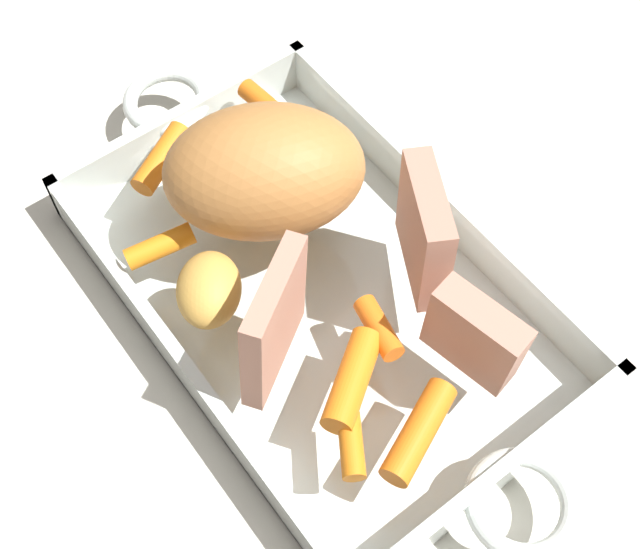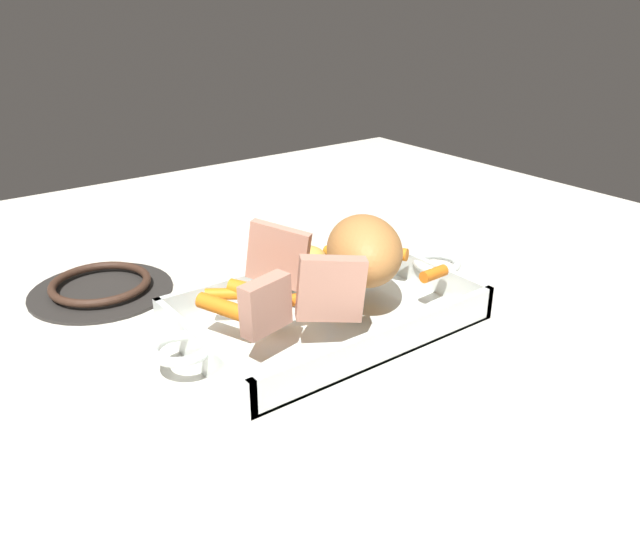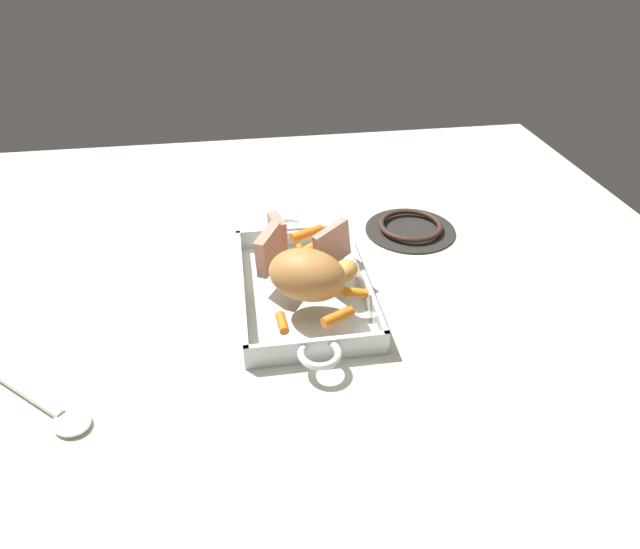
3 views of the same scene
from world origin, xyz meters
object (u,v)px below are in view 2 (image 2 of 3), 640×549
object	(u,v)px
roast_slice_outer	(278,256)
baby_carrot_short	(335,254)
roasting_dish	(326,314)
baby_carrot_southeast	(434,274)
baby_carrot_center_left	(223,307)
potato_corner	(306,258)
stove_burner_rear	(101,287)
baby_carrot_northeast	(222,294)
baby_carrot_center_right	(255,292)
pork_roast	(366,251)
baby_carrot_long	(388,252)
roast_slice_thick	(331,289)
roast_slice_thin	(266,305)
baby_carrot_southwest	(286,302)

from	to	relation	value
roast_slice_outer	baby_carrot_short	bearing A→B (deg)	10.57
roasting_dish	baby_carrot_southeast	distance (m)	0.16
baby_carrot_center_left	potato_corner	xyz separation A→B (m)	(0.16, 0.05, 0.01)
baby_carrot_southeast	stove_burner_rear	xyz separation A→B (m)	(-0.35, 0.32, -0.04)
baby_carrot_northeast	baby_carrot_center_right	bearing A→B (deg)	-38.94
potato_corner	roasting_dish	bearing A→B (deg)	-106.38
pork_roast	potato_corner	size ratio (longest dim) A/B	2.45
baby_carrot_center_left	stove_burner_rear	size ratio (longest dim) A/B	0.34
baby_carrot_center_right	baby_carrot_long	xyz separation A→B (m)	(0.23, 0.00, -0.00)
baby_carrot_northeast	potato_corner	xyz separation A→B (m)	(0.14, 0.01, 0.01)
pork_roast	baby_carrot_long	bearing A→B (deg)	29.04
baby_carrot_southeast	roast_slice_thick	bearing A→B (deg)	-178.11
roast_slice_outer	baby_carrot_long	xyz separation A→B (m)	(0.18, -0.02, -0.03)
baby_carrot_northeast	baby_carrot_southeast	distance (m)	0.28
baby_carrot_center_right	baby_carrot_short	xyz separation A→B (m)	(0.16, 0.04, -0.00)
baby_carrot_center_right	baby_carrot_long	world-z (taller)	baby_carrot_center_right
baby_carrot_center_right	potato_corner	world-z (taller)	potato_corner
roast_slice_thick	roast_slice_thin	bearing A→B (deg)	163.49
roast_slice_thin	roast_slice_thick	bearing A→B (deg)	-16.51
roast_slice_thick	baby_carrot_southeast	bearing A→B (deg)	1.89
baby_carrot_southeast	stove_burner_rear	distance (m)	0.48
baby_carrot_northeast	baby_carrot_short	size ratio (longest dim) A/B	0.84
roast_slice_thick	baby_carrot_center_right	size ratio (longest dim) A/B	1.13
potato_corner	roast_slice_thick	bearing A→B (deg)	-114.17
roast_slice_thin	baby_carrot_southeast	size ratio (longest dim) A/B	1.46
roast_slice_thick	potato_corner	bearing A→B (deg)	65.83
pork_roast	baby_carrot_center_right	distance (m)	0.16
roasting_dish	pork_roast	xyz separation A→B (m)	(0.06, -0.00, 0.08)
roast_slice_outer	stove_burner_rear	bearing A→B (deg)	129.06
baby_carrot_long	stove_burner_rear	xyz separation A→B (m)	(-0.35, 0.23, -0.05)
roast_slice_thin	roast_slice_outer	bearing A→B (deg)	50.31
potato_corner	baby_carrot_short	bearing A→B (deg)	6.05
baby_carrot_center_left	stove_burner_rear	world-z (taller)	baby_carrot_center_left
baby_carrot_center_left	potato_corner	bearing A→B (deg)	17.33
baby_carrot_southwest	baby_carrot_center_left	world-z (taller)	baby_carrot_center_left
potato_corner	stove_burner_rear	xyz separation A→B (m)	(-0.23, 0.20, -0.05)
roast_slice_thin	roast_slice_outer	xyz separation A→B (m)	(0.08, 0.10, 0.01)
roast_slice_outer	stove_burner_rear	xyz separation A→B (m)	(-0.17, 0.21, -0.08)
baby_carrot_center_right	roast_slice_thin	bearing A→B (deg)	-111.89
roasting_dish	baby_carrot_center_right	world-z (taller)	baby_carrot_center_right
pork_roast	roast_slice_thin	world-z (taller)	pork_roast
stove_burner_rear	baby_carrot_center_right	bearing A→B (deg)	-62.73
baby_carrot_short	potato_corner	distance (m)	0.06
baby_carrot_center_right	baby_carrot_southeast	size ratio (longest dim) A/B	1.60
stove_burner_rear	roast_slice_thin	bearing A→B (deg)	-73.53
baby_carrot_short	baby_carrot_southeast	distance (m)	0.15
roast_slice_thick	baby_carrot_short	bearing A→B (deg)	50.48
baby_carrot_short	baby_carrot_northeast	bearing A→B (deg)	-174.94
baby_carrot_southwest	stove_burner_rear	xyz separation A→B (m)	(-0.14, 0.27, -0.04)
pork_roast	baby_carrot_long	world-z (taller)	pork_roast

